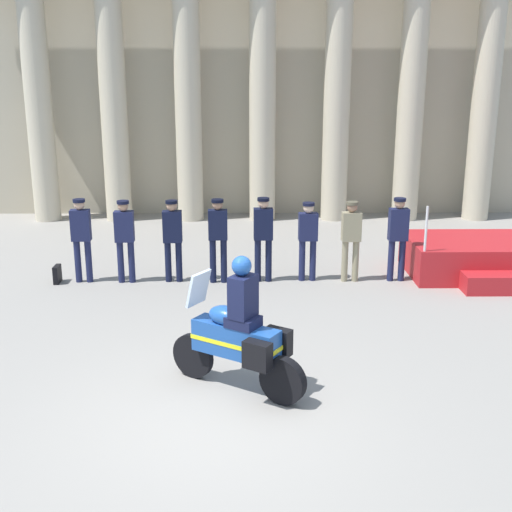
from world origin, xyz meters
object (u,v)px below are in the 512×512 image
at_px(officer_in_row_1, 125,235).
at_px(briefcase_on_ground, 57,274).
at_px(officer_in_row_0, 81,234).
at_px(officer_in_row_6, 351,235).
at_px(officer_in_row_2, 173,234).
at_px(reviewing_stand, 493,258).
at_px(officer_in_row_4, 263,233).
at_px(officer_in_row_3, 218,234).
at_px(officer_in_row_5, 308,235).
at_px(motorcycle_with_rider, 240,336).
at_px(officer_in_row_7, 398,233).

height_order(officer_in_row_1, briefcase_on_ground, officer_in_row_1).
distance_m(officer_in_row_0, officer_in_row_1, 0.87).
bearing_deg(officer_in_row_6, officer_in_row_2, -2.73).
xyz_separation_m(reviewing_stand, officer_in_row_4, (-4.83, -0.38, 0.66)).
relative_size(reviewing_stand, officer_in_row_1, 2.08).
xyz_separation_m(officer_in_row_1, briefcase_on_ground, (-1.40, -0.03, -0.82)).
bearing_deg(officer_in_row_4, officer_in_row_2, -2.78).
xyz_separation_m(reviewing_stand, officer_in_row_1, (-7.61, -0.41, 0.64)).
bearing_deg(officer_in_row_4, officer_in_row_1, -1.84).
distance_m(officer_in_row_3, officer_in_row_5, 1.82).
height_order(officer_in_row_3, officer_in_row_6, officer_in_row_3).
height_order(officer_in_row_0, officer_in_row_5, officer_in_row_0).
height_order(officer_in_row_0, officer_in_row_3, officer_in_row_3).
xyz_separation_m(officer_in_row_3, motorcycle_with_rider, (0.50, -4.74, -0.22)).
distance_m(officer_in_row_3, officer_in_row_4, 0.91).
height_order(officer_in_row_4, officer_in_row_6, officer_in_row_4).
relative_size(officer_in_row_5, officer_in_row_7, 0.94).
distance_m(officer_in_row_3, briefcase_on_ground, 3.38).
bearing_deg(officer_in_row_6, officer_in_row_3, -1.38).
bearing_deg(reviewing_stand, officer_in_row_0, -177.45).
height_order(officer_in_row_2, motorcycle_with_rider, motorcycle_with_rider).
distance_m(reviewing_stand, officer_in_row_2, 6.69).
relative_size(officer_in_row_1, officer_in_row_2, 1.00).
xyz_separation_m(motorcycle_with_rider, briefcase_on_ground, (-3.77, 4.73, -0.61)).
bearing_deg(officer_in_row_0, briefcase_on_ground, 4.10).
bearing_deg(officer_in_row_5, officer_in_row_3, 0.93).
bearing_deg(officer_in_row_4, officer_in_row_6, 177.32).
relative_size(officer_in_row_1, officer_in_row_4, 0.97).
bearing_deg(officer_in_row_5, reviewing_stand, -177.74).
height_order(officer_in_row_1, officer_in_row_6, officer_in_row_1).
bearing_deg(officer_in_row_7, officer_in_row_5, -3.76).
bearing_deg(officer_in_row_7, officer_in_row_4, -2.27).
bearing_deg(officer_in_row_7, officer_in_row_2, -2.48).
relative_size(officer_in_row_1, briefcase_on_ground, 4.68).
height_order(reviewing_stand, briefcase_on_ground, reviewing_stand).
height_order(officer_in_row_0, motorcycle_with_rider, motorcycle_with_rider).
bearing_deg(briefcase_on_ground, officer_in_row_1, 1.31).
bearing_deg(motorcycle_with_rider, officer_in_row_1, -30.90).
distance_m(officer_in_row_0, officer_in_row_5, 4.55).
relative_size(officer_in_row_0, officer_in_row_3, 1.00).
xyz_separation_m(officer_in_row_2, motorcycle_with_rider, (1.42, -4.80, -0.20)).
bearing_deg(motorcycle_with_rider, officer_in_row_7, -90.40).
distance_m(officer_in_row_7, briefcase_on_ground, 6.95).
distance_m(reviewing_stand, officer_in_row_4, 4.89).
bearing_deg(reviewing_stand, officer_in_row_4, -175.55).
xyz_separation_m(officer_in_row_2, officer_in_row_5, (2.73, 0.04, -0.03)).
bearing_deg(officer_in_row_0, officer_in_row_4, 177.55).
xyz_separation_m(officer_in_row_7, motorcycle_with_rider, (-3.12, -4.80, -0.22)).
xyz_separation_m(officer_in_row_3, officer_in_row_5, (1.81, 0.11, -0.06)).
xyz_separation_m(officer_in_row_1, officer_in_row_5, (3.68, 0.08, -0.04)).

